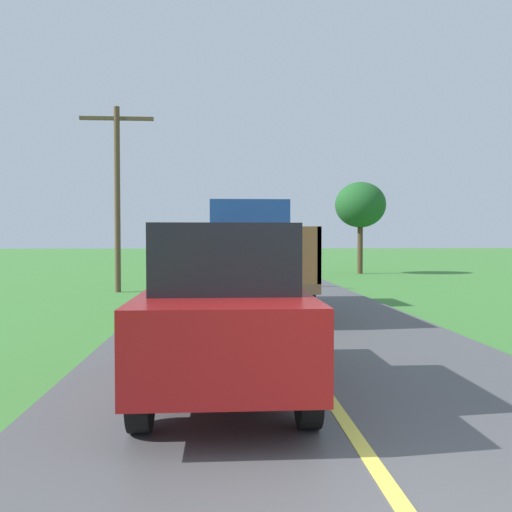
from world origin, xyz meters
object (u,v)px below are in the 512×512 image
at_px(roadside_tree_near_left, 360,205).
at_px(following_car, 224,306).
at_px(banana_truck_far, 238,246).
at_px(banana_truck_near, 250,254).
at_px(utility_pole_roadside, 117,190).

distance_m(roadside_tree_near_left, following_car, 23.23).
height_order(roadside_tree_near_left, following_car, roadside_tree_near_left).
distance_m(banana_truck_far, following_car, 22.08).
bearing_deg(roadside_tree_near_left, banana_truck_near, -114.83).
bearing_deg(roadside_tree_near_left, banana_truck_far, 178.73).
bearing_deg(banana_truck_far, roadside_tree_near_left, -1.27).
bearing_deg(following_car, banana_truck_near, 84.87).
xyz_separation_m(utility_pole_roadside, following_car, (3.63, -12.69, -2.46)).
xyz_separation_m(roadside_tree_near_left, following_car, (-7.27, -21.92, -2.55)).
xyz_separation_m(banana_truck_far, utility_pole_roadside, (-4.45, -9.37, 2.05)).
bearing_deg(banana_truck_near, utility_pole_roadside, 130.80).
relative_size(banana_truck_near, banana_truck_far, 1.00).
distance_m(banana_truck_far, roadside_tree_near_left, 6.80).
relative_size(banana_truck_near, utility_pole_roadside, 0.91).
bearing_deg(roadside_tree_near_left, utility_pole_roadside, -139.74).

